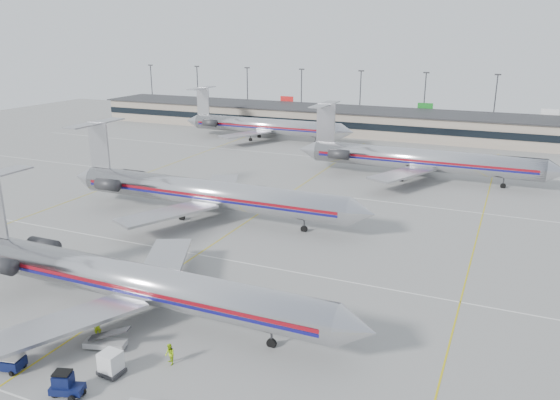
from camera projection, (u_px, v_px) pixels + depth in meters
The scene contains 14 objects.
ground at pixel (146, 289), 56.13m from camera, with size 260.00×260.00×0.00m, color gray.
apron_markings at pixel (198, 254), 64.88m from camera, with size 160.00×0.15×0.02m, color silver.
terminal at pixel (378, 122), 141.02m from camera, with size 162.00×17.00×6.25m.
light_mast_row at pixel (392, 96), 151.71m from camera, with size 163.60×0.40×15.28m.
jet_foreground at pixel (130, 280), 50.30m from camera, with size 44.85×26.41×11.74m.
jet_second_row at pixel (203, 192), 77.23m from camera, with size 48.22×28.39×12.62m.
jet_third_row at pixel (417, 159), 97.27m from camera, with size 47.02×28.92×12.86m.
jet_back_row at pixel (262, 126), 133.54m from camera, with size 44.94×27.64×12.29m.
tug_center at pixel (65, 385), 39.38m from camera, with size 2.60×1.86×1.92m.
cart_inner at pixel (10, 362), 42.53m from camera, with size 2.38×1.86×1.21m.
uld_container at pixel (111, 363), 41.82m from camera, with size 1.92×1.64×1.91m.
belt_loader at pixel (106, 342), 45.37m from camera, with size 4.23×2.17×2.16m.
ramp_worker_near at pixel (98, 328), 47.11m from camera, with size 0.62×0.41×1.71m, color #A3C812.
ramp_worker_far at pixel (170, 354), 43.12m from camera, with size 0.86×0.67×1.78m, color #A0CE13.
Camera 1 is at (33.11, -41.16, 25.20)m, focal length 35.00 mm.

